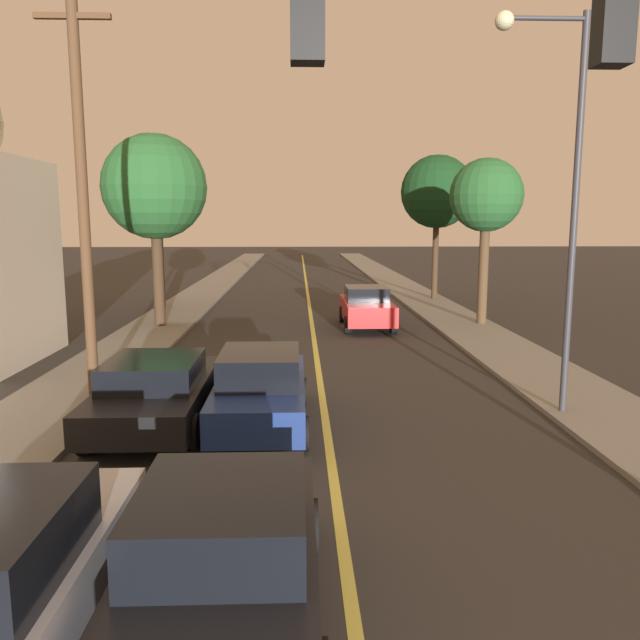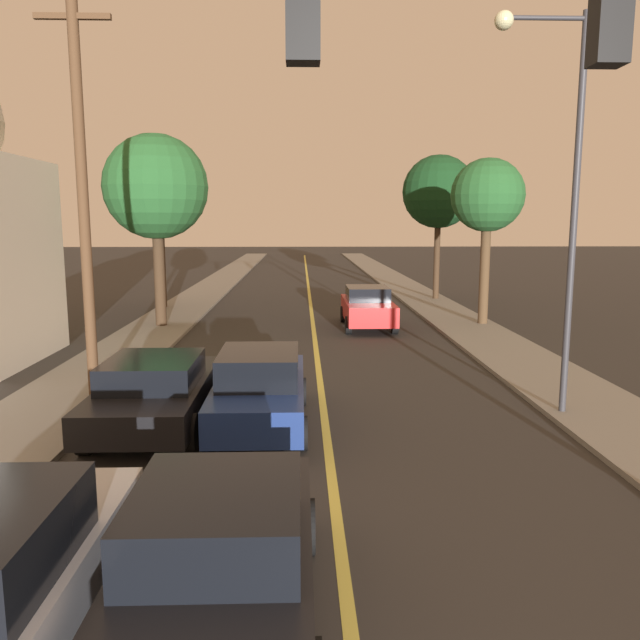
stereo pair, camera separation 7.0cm
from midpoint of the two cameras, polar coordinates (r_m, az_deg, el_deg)
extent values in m
cube|color=#2D2B28|center=(37.57, -0.99, 2.85)|extent=(9.24, 80.00, 0.01)
cube|color=#D1C14C|center=(37.56, -0.99, 2.86)|extent=(0.16, 76.00, 0.00)
cube|color=gray|center=(37.94, -9.90, 2.86)|extent=(2.50, 80.00, 0.12)
cube|color=gray|center=(38.09, 7.88, 2.93)|extent=(2.50, 80.00, 0.12)
cube|color=black|center=(6.79, -8.74, -21.15)|extent=(1.83, 4.21, 0.58)
cube|color=black|center=(6.37, -9.06, -17.37)|extent=(1.61, 1.90, 0.58)
cylinder|color=black|center=(8.20, -13.88, -18.03)|extent=(0.22, 0.67, 0.67)
cylinder|color=black|center=(8.04, -1.02, -18.36)|extent=(0.22, 0.67, 0.67)
cube|color=navy|center=(12.52, -5.33, -6.81)|extent=(1.72, 4.45, 0.64)
cube|color=black|center=(12.19, -5.43, -4.23)|extent=(1.51, 2.00, 0.60)
cylinder|color=black|center=(14.00, -8.33, -6.53)|extent=(0.22, 0.61, 0.61)
cylinder|color=black|center=(13.91, -1.58, -6.54)|extent=(0.22, 0.61, 0.61)
cylinder|color=black|center=(11.39, -9.91, -10.23)|extent=(0.22, 0.61, 0.61)
cylinder|color=black|center=(11.28, -1.53, -10.29)|extent=(0.22, 0.61, 0.61)
cylinder|color=black|center=(7.82, -17.34, -19.37)|extent=(0.22, 0.73, 0.73)
cube|color=black|center=(12.72, -14.60, -6.71)|extent=(1.93, 4.57, 0.58)
cube|color=black|center=(12.42, -14.88, -4.54)|extent=(1.70, 2.05, 0.50)
cylinder|color=black|center=(14.34, -16.91, -6.23)|extent=(0.22, 0.71, 0.71)
cylinder|color=black|center=(13.98, -9.57, -6.36)|extent=(0.22, 0.71, 0.71)
cylinder|color=black|center=(11.75, -20.51, -9.79)|extent=(0.22, 0.71, 0.71)
cylinder|color=black|center=(11.30, -11.52, -10.14)|extent=(0.22, 0.71, 0.71)
cube|color=red|center=(23.86, 4.47, 0.93)|extent=(1.77, 4.32, 0.73)
cube|color=black|center=(23.95, 4.44, 2.45)|extent=(1.56, 1.94, 0.51)
cylinder|color=black|center=(22.71, 6.93, -0.45)|extent=(0.22, 0.65, 0.65)
cylinder|color=black|center=(22.52, 2.70, -0.47)|extent=(0.22, 0.65, 0.65)
cylinder|color=black|center=(25.33, 6.02, 0.54)|extent=(0.22, 0.65, 0.65)
cylinder|color=black|center=(25.16, 2.23, 0.53)|extent=(0.22, 0.65, 0.65)
cube|color=black|center=(7.08, 25.31, 23.86)|extent=(0.32, 0.28, 0.90)
cube|color=black|center=(6.43, -1.23, 26.30)|extent=(0.32, 0.28, 0.90)
cylinder|color=#333338|center=(13.55, 22.33, 8.44)|extent=(0.14, 0.14, 7.86)
cylinder|color=#333338|center=(13.79, 20.07, 24.51)|extent=(1.58, 0.09, 0.09)
sphere|color=beige|center=(13.52, 16.63, 24.77)|extent=(0.36, 0.36, 0.36)
cylinder|color=#513823|center=(14.77, -20.71, 10.23)|extent=(0.24, 0.24, 8.74)
cube|color=#513823|center=(15.36, -21.57, 24.41)|extent=(1.60, 0.12, 0.12)
cylinder|color=#3D2B1C|center=(29.47, -14.28, 5.40)|extent=(0.40, 0.40, 4.40)
sphere|color=#143819|center=(29.48, -14.55, 12.32)|extent=(3.90, 3.90, 3.90)
cylinder|color=#3D2B1C|center=(24.30, -14.39, 4.01)|extent=(0.41, 0.41, 3.83)
sphere|color=#235628|center=(24.25, -14.70, 11.71)|extent=(3.85, 3.85, 3.85)
cylinder|color=#3D2B1C|center=(32.42, 10.69, 5.57)|extent=(0.30, 0.30, 4.11)
sphere|color=#143819|center=(32.40, 10.86, 11.45)|extent=(3.64, 3.64, 3.64)
cylinder|color=#4C3823|center=(24.83, 14.88, 4.21)|extent=(0.37, 0.37, 3.93)
sphere|color=#235628|center=(24.78, 15.16, 10.97)|extent=(2.76, 2.76, 2.76)
camera|label=1|loc=(0.04, -89.87, 0.02)|focal=35.00mm
camera|label=2|loc=(0.04, 90.13, -0.02)|focal=35.00mm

